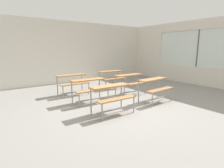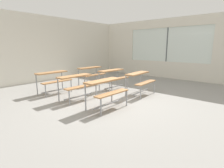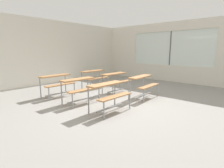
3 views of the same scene
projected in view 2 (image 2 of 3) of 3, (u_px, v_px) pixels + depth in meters
ground at (111, 102)px, 5.26m from camera, size 10.00×9.00×0.05m
wall_back at (35, 49)px, 7.80m from camera, size 10.00×0.12×3.00m
wall_right at (179, 50)px, 8.59m from camera, size 0.12×9.00×3.00m
desk_bench_r0c0 at (106, 87)px, 4.56m from camera, size 1.11×0.61×0.74m
desk_bench_r0c1 at (140, 78)px, 5.87m from camera, size 1.13×0.65×0.74m
desk_bench_r1c0 at (77, 82)px, 5.30m from camera, size 1.12×0.62×0.74m
desk_bench_r1c1 at (113, 75)px, 6.60m from camera, size 1.13×0.64×0.74m
desk_bench_r2c0 at (54, 77)px, 6.06m from camera, size 1.11×0.60×0.74m
desk_bench_r2c1 at (91, 72)px, 7.46m from camera, size 1.12×0.63×0.74m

